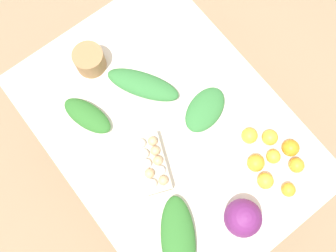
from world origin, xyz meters
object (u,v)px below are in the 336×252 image
at_px(cabbage_purple, 243,218).
at_px(paper_bag, 90,60).
at_px(egg_carton, 153,163).
at_px(orange_2, 256,163).
at_px(orange_4, 291,148).
at_px(orange_3, 288,190).
at_px(greens_bunch_dandelion, 87,116).
at_px(orange_6, 270,137).
at_px(greens_bunch_beet_tops, 205,110).
at_px(orange_0, 273,157).
at_px(orange_5, 249,136).
at_px(greens_bunch_scallion, 178,239).
at_px(orange_1, 297,165).
at_px(orange_7, 265,181).
at_px(greens_bunch_kale, 143,85).

distance_m(cabbage_purple, paper_bag, 1.02).
height_order(egg_carton, orange_2, egg_carton).
bearing_deg(orange_4, orange_3, 135.07).
height_order(egg_carton, paper_bag, paper_bag).
relative_size(greens_bunch_dandelion, orange_6, 3.45).
bearing_deg(greens_bunch_beet_tops, orange_0, -164.29).
xyz_separation_m(cabbage_purple, orange_5, (0.26, -0.27, -0.04)).
bearing_deg(egg_carton, greens_bunch_dandelion, -141.69).
distance_m(orange_3, orange_5, 0.30).
xyz_separation_m(greens_bunch_scallion, orange_0, (0.02, -0.57, -0.00)).
xyz_separation_m(orange_0, orange_1, (-0.09, -0.06, 0.00)).
distance_m(cabbage_purple, greens_bunch_beet_tops, 0.52).
bearing_deg(greens_bunch_dandelion, egg_carton, -164.08).
bearing_deg(orange_3, orange_7, 31.14).
xyz_separation_m(greens_bunch_dandelion, orange_6, (-0.61, -0.61, 0.01)).
bearing_deg(greens_bunch_beet_tops, greens_bunch_dandelion, 55.25).
height_order(egg_carton, orange_7, egg_carton).
bearing_deg(orange_6, egg_carton, 64.69).
height_order(orange_6, orange_7, same).
bearing_deg(paper_bag, greens_bunch_beet_tops, -151.52).
xyz_separation_m(greens_bunch_beet_tops, orange_7, (-0.43, 0.00, 0.01)).
height_order(greens_bunch_beet_tops, orange_3, orange_3).
bearing_deg(orange_7, paper_bag, 16.71).
bearing_deg(greens_bunch_kale, orange_3, -165.08).
height_order(paper_bag, orange_7, paper_bag).
distance_m(orange_0, orange_1, 0.11).
height_order(greens_bunch_beet_tops, orange_0, orange_0).
bearing_deg(orange_3, orange_2, 11.88).
height_order(orange_3, orange_6, orange_6).
distance_m(orange_2, orange_5, 0.13).
xyz_separation_m(orange_0, orange_4, (-0.02, -0.09, 0.01)).
height_order(greens_bunch_scallion, orange_6, orange_6).
distance_m(greens_bunch_dandelion, greens_bunch_scallion, 0.70).
xyz_separation_m(orange_2, orange_7, (-0.09, 0.02, -0.00)).
bearing_deg(orange_2, orange_7, 168.13).
bearing_deg(cabbage_purple, greens_bunch_beet_tops, -21.90).
relative_size(greens_bunch_scallion, orange_6, 4.90).
distance_m(cabbage_purple, orange_1, 0.36).
bearing_deg(cabbage_purple, orange_2, -56.03).
relative_size(orange_0, orange_3, 1.02).
bearing_deg(greens_bunch_beet_tops, orange_2, -177.01).
bearing_deg(orange_6, orange_4, -156.77).
relative_size(paper_bag, greens_bunch_scallion, 0.40).
height_order(greens_bunch_kale, orange_1, orange_1).
bearing_deg(paper_bag, greens_bunch_scallion, 169.13).
height_order(paper_bag, orange_3, paper_bag).
height_order(egg_carton, greens_bunch_kale, egg_carton).
relative_size(egg_carton, orange_5, 3.84).
bearing_deg(orange_1, orange_3, 119.72).
bearing_deg(greens_bunch_dandelion, greens_bunch_kale, -97.09).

